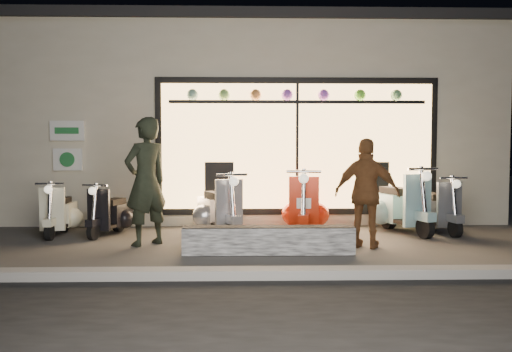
{
  "coord_description": "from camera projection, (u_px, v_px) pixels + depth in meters",
  "views": [
    {
      "loc": [
        -0.23,
        -7.66,
        1.48
      ],
      "look_at": [
        -0.03,
        0.6,
        1.05
      ],
      "focal_mm": 35.0,
      "sensor_mm": 36.0,
      "label": 1
    }
  ],
  "objects": [
    {
      "name": "scooter_blue",
      "position": [
        397.0,
        206.0,
        9.09
      ],
      "size": [
        0.8,
        1.59,
        1.14
      ],
      "rotation": [
        0.0,
        0.0,
        0.28
      ],
      "color": "black",
      "rests_on": "ground"
    },
    {
      "name": "woman",
      "position": [
        367.0,
        193.0,
        7.51
      ],
      "size": [
        1.05,
        0.76,
        1.66
      ],
      "primitive_type": "imported",
      "rotation": [
        0.0,
        0.0,
        2.73
      ],
      "color": "brown",
      "rests_on": "ground"
    },
    {
      "name": "kerb",
      "position": [
        264.0,
        274.0,
        5.73
      ],
      "size": [
        40.0,
        0.25,
        0.12
      ],
      "primitive_type": "cube",
      "color": "slate",
      "rests_on": "ground"
    },
    {
      "name": "scooter_cream",
      "position": [
        60.0,
        213.0,
        8.79
      ],
      "size": [
        0.47,
        1.27,
        0.91
      ],
      "rotation": [
        0.0,
        0.0,
        0.08
      ],
      "color": "black",
      "rests_on": "ground"
    },
    {
      "name": "scooter_black",
      "position": [
        112.0,
        214.0,
        8.8
      ],
      "size": [
        0.59,
        1.23,
        0.88
      ],
      "rotation": [
        0.0,
        0.0,
        -0.24
      ],
      "color": "black",
      "rests_on": "ground"
    },
    {
      "name": "ground",
      "position": [
        259.0,
        246.0,
        7.73
      ],
      "size": [
        40.0,
        40.0,
        0.0
      ],
      "primitive_type": "plane",
      "color": "#383533",
      "rests_on": "ground"
    },
    {
      "name": "man",
      "position": [
        146.0,
        181.0,
        7.73
      ],
      "size": [
        0.85,
        0.85,
        1.99
      ],
      "primitive_type": "imported",
      "rotation": [
        0.0,
        0.0,
        3.9
      ],
      "color": "black",
      "rests_on": "ground"
    },
    {
      "name": "scooter_grey",
      "position": [
        433.0,
        209.0,
        9.12
      ],
      "size": [
        0.57,
        1.38,
        0.98
      ],
      "rotation": [
        0.0,
        0.0,
        0.15
      ],
      "color": "black",
      "rests_on": "ground"
    },
    {
      "name": "graffiti_barrier",
      "position": [
        268.0,
        240.0,
        7.08
      ],
      "size": [
        2.43,
        0.28,
        0.4
      ],
      "primitive_type": "cube",
      "color": "black",
      "rests_on": "ground"
    },
    {
      "name": "scooter_silver",
      "position": [
        218.0,
        210.0,
        8.82
      ],
      "size": [
        0.84,
        1.45,
        1.05
      ],
      "rotation": [
        0.0,
        0.0,
        0.4
      ],
      "color": "black",
      "rests_on": "ground"
    },
    {
      "name": "scooter_red",
      "position": [
        305.0,
        209.0,
        8.84
      ],
      "size": [
        0.65,
        1.56,
        1.1
      ],
      "rotation": [
        0.0,
        0.0,
        -0.15
      ],
      "color": "black",
      "rests_on": "ground"
    },
    {
      "name": "shop_building",
      "position": [
        253.0,
        125.0,
        12.6
      ],
      "size": [
        10.2,
        6.23,
        4.2
      ],
      "color": "beige",
      "rests_on": "ground"
    }
  ]
}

